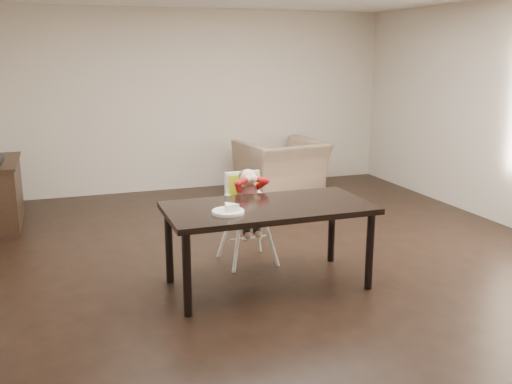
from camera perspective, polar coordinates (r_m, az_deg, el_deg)
ground at (r=5.84m, az=2.94°, el=-6.85°), size 7.00×7.00×0.00m
room_walls at (r=5.47m, az=3.19°, el=11.67°), size 6.02×7.02×2.71m
dining_table at (r=5.02m, az=1.22°, el=-2.21°), size 1.80×0.90×0.75m
high_chair at (r=5.63m, az=-0.94°, el=-0.45°), size 0.41×0.41×0.95m
plate at (r=4.75m, az=-2.74°, el=-1.81°), size 0.31×0.31×0.08m
armchair at (r=8.60m, az=2.57°, el=3.43°), size 1.30×0.97×1.04m
sideboard at (r=7.62m, az=-24.07°, el=-0.03°), size 0.44×1.26×0.79m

